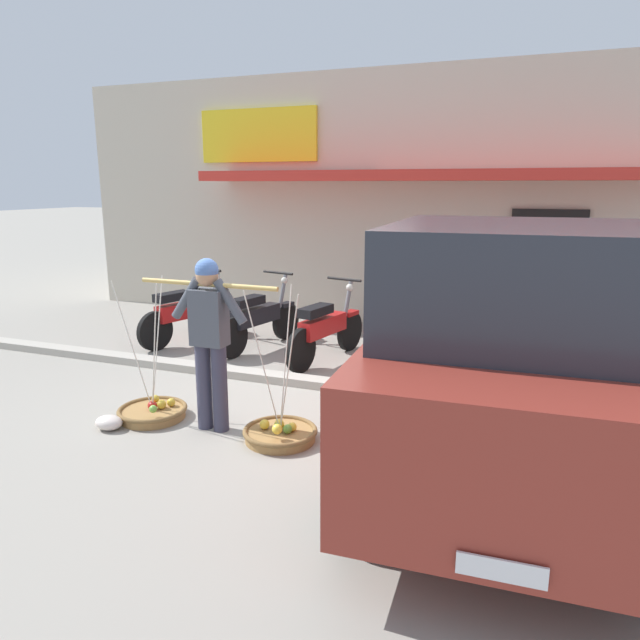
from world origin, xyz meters
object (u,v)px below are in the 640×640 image
fruit_basket_right_side (153,411)px  motorcycle_third_in_row (326,329)px  fruit_basket_left_side (280,433)px  parked_truck (513,349)px  motorcycle_nearest_shop (186,313)px  motorcycle_second_in_row (259,319)px  fruit_vendor (210,333)px  plastic_litter_bag (109,422)px

fruit_basket_right_side → motorcycle_third_in_row: size_ratio=0.81×
fruit_basket_left_side → parked_truck: parked_truck is taller
fruit_basket_left_side → motorcycle_nearest_shop: size_ratio=0.82×
motorcycle_second_in_row → parked_truck: parked_truck is taller
fruit_vendor → motorcycle_third_in_row: (0.25, 2.52, -0.52)m
motorcycle_third_in_row → plastic_litter_bag: motorcycle_third_in_row is taller
fruit_basket_left_side → motorcycle_third_in_row: size_ratio=0.81×
fruit_vendor → plastic_litter_bag: (-0.96, -0.38, -0.91)m
motorcycle_nearest_shop → parked_truck: 5.43m
motorcycle_third_in_row → parked_truck: 3.42m
fruit_basket_left_side → motorcycle_second_in_row: 3.23m
fruit_basket_right_side → motorcycle_second_in_row: fruit_basket_right_side is taller
motorcycle_third_in_row → fruit_basket_right_side: bearing=-111.4°
fruit_vendor → parked_truck: (2.75, 0.25, 0.06)m
fruit_basket_right_side → motorcycle_third_in_row: (0.98, 2.51, 0.38)m
fruit_basket_left_side → fruit_basket_right_side: (-1.46, 0.03, -0.00)m
motorcycle_third_in_row → parked_truck: parked_truck is taller
fruit_basket_left_side → motorcycle_third_in_row: 2.60m
motorcycle_second_in_row → plastic_litter_bag: bearing=-91.5°
fruit_vendor → motorcycle_second_in_row: size_ratio=0.95×
motorcycle_nearest_shop → motorcycle_third_in_row: 2.32m
fruit_basket_left_side → motorcycle_third_in_row: fruit_basket_left_side is taller
fruit_basket_right_side → motorcycle_nearest_shop: 3.02m
motorcycle_second_in_row → plastic_litter_bag: size_ratio=6.40×
motorcycle_nearest_shop → motorcycle_third_in_row: same height
parked_truck → plastic_litter_bag: bearing=-170.4°
fruit_vendor → fruit_basket_right_side: size_ratio=1.17×
motorcycle_nearest_shop → plastic_litter_bag: size_ratio=6.29×
fruit_vendor → motorcycle_third_in_row: 2.58m
fruit_basket_left_side → parked_truck: (2.02, 0.26, 0.96)m
motorcycle_third_in_row → fruit_vendor: bearing=-95.7°
fruit_basket_left_side → fruit_basket_right_side: size_ratio=1.00×
fruit_vendor → plastic_litter_bag: size_ratio=6.05×
fruit_vendor → fruit_basket_right_side: 1.16m
fruit_basket_left_side → fruit_basket_right_side: bearing=179.0°
fruit_basket_right_side → parked_truck: (3.47, 0.24, 0.96)m
fruit_basket_right_side → motorcycle_second_in_row: 2.78m
motorcycle_third_in_row → motorcycle_nearest_shop: bearing=175.7°
motorcycle_second_in_row → plastic_litter_bag: 3.16m
fruit_basket_left_side → plastic_litter_bag: bearing=-167.7°
fruit_vendor → plastic_litter_bag: 1.37m
fruit_vendor → fruit_basket_right_side: bearing=179.0°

